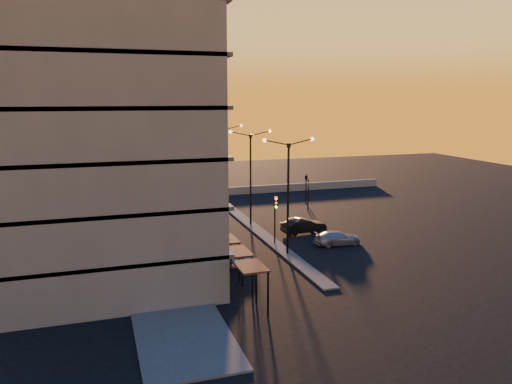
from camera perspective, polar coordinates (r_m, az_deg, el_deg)
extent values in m
plane|color=black|center=(40.99, 3.60, -7.15)|extent=(120.00, 120.00, 0.00)
cube|color=#494947|center=(42.32, -11.90, -6.70)|extent=(5.00, 40.00, 0.12)
cube|color=#494947|center=(50.03, -0.61, -3.74)|extent=(1.20, 36.00, 0.12)
cube|color=slate|center=(65.49, -3.13, 0.11)|extent=(44.00, 0.50, 1.00)
cylinder|color=#6A655D|center=(38.23, -17.60, 10.14)|extent=(14.00, 14.00, 25.00)
cube|color=#6A655D|center=(33.23, -17.49, 10.12)|extent=(14.00, 10.00, 25.00)
cylinder|color=black|center=(39.78, -16.71, -5.74)|extent=(14.16, 14.16, 2.40)
cube|color=black|center=(36.21, -5.23, -3.66)|extent=(0.15, 3.20, 1.20)
cylinder|color=black|center=(39.84, 3.68, -0.98)|extent=(0.18, 0.18, 9.00)
cube|color=black|center=(39.18, 3.75, 5.34)|extent=(0.25, 0.25, 0.35)
sphere|color=#FFE5B2|center=(38.45, 0.98, 5.93)|extent=(0.32, 0.32, 0.32)
sphere|color=#FFE5B2|center=(39.92, 6.45, 6.04)|extent=(0.32, 0.32, 0.32)
cylinder|color=black|center=(49.11, -0.62, 1.28)|extent=(0.18, 0.18, 9.00)
cube|color=black|center=(48.58, -0.64, 6.41)|extent=(0.25, 0.25, 0.35)
sphere|color=#FFE5B2|center=(47.99, -2.93, 6.88)|extent=(0.32, 0.32, 0.32)
sphere|color=#FFE5B2|center=(49.18, 1.60, 6.98)|extent=(0.32, 0.32, 0.32)
cylinder|color=black|center=(58.62, -3.55, 2.81)|extent=(0.18, 0.18, 9.00)
cube|color=black|center=(58.17, -3.60, 7.11)|extent=(0.25, 0.25, 0.35)
sphere|color=#FFE5B2|center=(57.68, -5.55, 7.49)|extent=(0.32, 0.32, 0.32)
sphere|color=#FFE5B2|center=(58.68, -1.70, 7.59)|extent=(0.32, 0.32, 0.32)
cylinder|color=black|center=(43.23, 2.16, -3.97)|extent=(0.12, 0.12, 3.20)
cube|color=black|center=(42.57, 2.27, -1.23)|extent=(0.28, 0.16, 1.00)
sphere|color=#FF0C05|center=(42.40, 2.32, -0.80)|extent=(0.20, 0.20, 0.20)
sphere|color=orange|center=(42.48, 2.31, -1.26)|extent=(0.20, 0.20, 0.20)
sphere|color=#0CFF26|center=(42.55, 2.31, -1.72)|extent=(0.20, 0.20, 0.20)
cylinder|color=black|center=(56.15, 5.97, -0.79)|extent=(0.12, 0.12, 2.80)
imported|color=black|center=(55.82, 6.00, 1.02)|extent=(0.13, 0.16, 0.80)
cylinder|color=black|center=(60.33, 5.73, 0.02)|extent=(0.12, 0.12, 2.80)
imported|color=black|center=(60.02, 5.77, 1.71)|extent=(0.42, 1.99, 0.80)
imported|color=silver|center=(37.86, -2.98, -7.61)|extent=(3.97, 1.77, 1.33)
imported|color=black|center=(47.28, 5.48, -3.85)|extent=(4.40, 1.92, 1.41)
imported|color=#9E9FA5|center=(43.98, 9.36, -5.20)|extent=(4.21, 1.87, 1.20)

